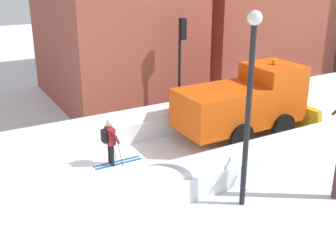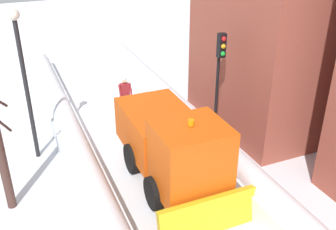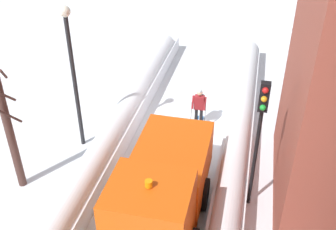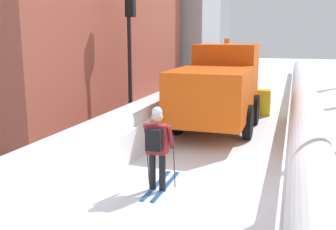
{
  "view_description": "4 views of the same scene",
  "coord_description": "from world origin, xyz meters",
  "px_view_note": "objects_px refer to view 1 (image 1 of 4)",
  "views": [
    {
      "loc": [
        12.18,
        -5.04,
        6.88
      ],
      "look_at": [
        -1.53,
        2.73,
        1.11
      ],
      "focal_mm": 44.47,
      "sensor_mm": 36.0,
      "label": 1
    },
    {
      "loc": [
        4.25,
        16.48,
        8.54
      ],
      "look_at": [
        -1.25,
        3.6,
        1.42
      ],
      "focal_mm": 42.38,
      "sensor_mm": 36.0,
      "label": 2
    },
    {
      "loc": [
        -2.61,
        14.46,
        9.92
      ],
      "look_at": [
        0.29,
        1.84,
        1.6
      ],
      "focal_mm": 42.82,
      "sensor_mm": 36.0,
      "label": 3
    },
    {
      "loc": [
        1.99,
        -7.63,
        3.25
      ],
      "look_at": [
        -1.36,
        2.88,
        1.0
      ],
      "focal_mm": 42.32,
      "sensor_mm": 36.0,
      "label": 4
    }
  ],
  "objects_px": {
    "traffic_light_pole": "(182,51)",
    "street_lamp": "(250,90)",
    "plow_truck": "(246,102)",
    "skier": "(110,139)"
  },
  "relations": [
    {
      "from": "traffic_light_pole",
      "to": "street_lamp",
      "type": "bearing_deg",
      "value": -16.13
    },
    {
      "from": "plow_truck",
      "to": "skier",
      "type": "bearing_deg",
      "value": -91.73
    },
    {
      "from": "skier",
      "to": "street_lamp",
      "type": "height_order",
      "value": "street_lamp"
    },
    {
      "from": "plow_truck",
      "to": "traffic_light_pole",
      "type": "xyz_separation_m",
      "value": [
        -2.62,
        -1.56,
        1.8
      ]
    },
    {
      "from": "skier",
      "to": "traffic_light_pole",
      "type": "distance_m",
      "value": 5.55
    },
    {
      "from": "plow_truck",
      "to": "traffic_light_pole",
      "type": "relative_size",
      "value": 1.27
    },
    {
      "from": "plow_truck",
      "to": "skier",
      "type": "height_order",
      "value": "plow_truck"
    },
    {
      "from": "plow_truck",
      "to": "traffic_light_pole",
      "type": "bearing_deg",
      "value": -149.3
    },
    {
      "from": "skier",
      "to": "street_lamp",
      "type": "xyz_separation_m",
      "value": [
        4.4,
        2.45,
        2.6
      ]
    },
    {
      "from": "skier",
      "to": "plow_truck",
      "type": "bearing_deg",
      "value": 88.27
    }
  ]
}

